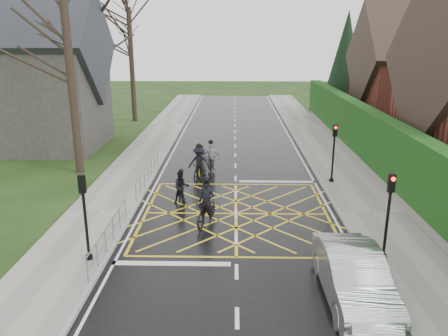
{
  "coord_description": "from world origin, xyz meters",
  "views": [
    {
      "loc": [
        -0.14,
        -17.95,
        7.54
      ],
      "look_at": [
        -0.59,
        2.71,
        1.3
      ],
      "focal_mm": 35.0,
      "sensor_mm": 36.0,
      "label": 1
    }
  ],
  "objects_px": {
    "cyclist_back": "(181,190)",
    "cyclist_lead": "(202,164)",
    "car": "(354,277)",
    "cyclist_front": "(211,161)",
    "cyclist_mid": "(199,166)",
    "cyclist_rear": "(207,208)"
  },
  "relations": [
    {
      "from": "cyclist_front",
      "to": "cyclist_back",
      "type": "bearing_deg",
      "value": -105.02
    },
    {
      "from": "cyclist_mid",
      "to": "cyclist_lead",
      "type": "relative_size",
      "value": 1.21
    },
    {
      "from": "cyclist_mid",
      "to": "car",
      "type": "height_order",
      "value": "cyclist_mid"
    },
    {
      "from": "car",
      "to": "cyclist_mid",
      "type": "bearing_deg",
      "value": 114.93
    },
    {
      "from": "cyclist_front",
      "to": "cyclist_lead",
      "type": "bearing_deg",
      "value": -158.7
    },
    {
      "from": "cyclist_front",
      "to": "cyclist_lead",
      "type": "xyz_separation_m",
      "value": [
        -0.52,
        -0.22,
        -0.14
      ]
    },
    {
      "from": "cyclist_back",
      "to": "cyclist_front",
      "type": "height_order",
      "value": "cyclist_front"
    },
    {
      "from": "cyclist_front",
      "to": "cyclist_lead",
      "type": "distance_m",
      "value": 0.58
    },
    {
      "from": "cyclist_front",
      "to": "car",
      "type": "distance_m",
      "value": 13.47
    },
    {
      "from": "cyclist_rear",
      "to": "cyclist_back",
      "type": "xyz_separation_m",
      "value": [
        -1.32,
        2.27,
        -0.03
      ]
    },
    {
      "from": "cyclist_mid",
      "to": "cyclist_lead",
      "type": "xyz_separation_m",
      "value": [
        0.07,
        0.91,
        -0.15
      ]
    },
    {
      "from": "cyclist_lead",
      "to": "car",
      "type": "distance_m",
      "value": 13.46
    },
    {
      "from": "cyclist_rear",
      "to": "cyclist_lead",
      "type": "xyz_separation_m",
      "value": [
        -0.7,
        6.82,
        -0.08
      ]
    },
    {
      "from": "cyclist_back",
      "to": "cyclist_lead",
      "type": "height_order",
      "value": "cyclist_lead"
    },
    {
      "from": "cyclist_rear",
      "to": "cyclist_back",
      "type": "distance_m",
      "value": 2.63
    },
    {
      "from": "car",
      "to": "cyclist_front",
      "type": "bearing_deg",
      "value": 110.6
    },
    {
      "from": "cyclist_mid",
      "to": "car",
      "type": "relative_size",
      "value": 0.46
    },
    {
      "from": "cyclist_mid",
      "to": "cyclist_back",
      "type": "bearing_deg",
      "value": -89.38
    },
    {
      "from": "cyclist_back",
      "to": "cyclist_lead",
      "type": "xyz_separation_m",
      "value": [
        0.62,
        4.55,
        -0.05
      ]
    },
    {
      "from": "cyclist_rear",
      "to": "cyclist_front",
      "type": "height_order",
      "value": "cyclist_rear"
    },
    {
      "from": "cyclist_rear",
      "to": "car",
      "type": "distance_m",
      "value": 7.23
    },
    {
      "from": "cyclist_lead",
      "to": "car",
      "type": "relative_size",
      "value": 0.38
    }
  ]
}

